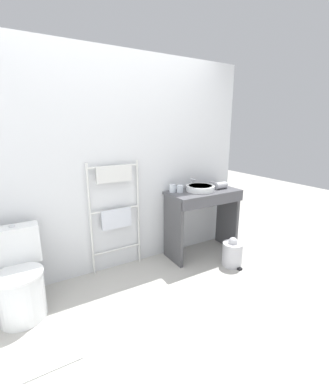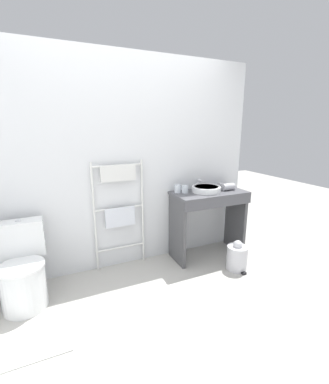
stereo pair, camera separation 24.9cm
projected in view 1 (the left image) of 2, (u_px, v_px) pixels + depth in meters
name	position (u px, v px, depth m)	size (l,w,h in m)	color
ground_plane	(182.00, 332.00, 2.07)	(12.00, 12.00, 0.00)	#B2AFA8
wall_back	(119.00, 165.00, 2.87)	(3.20, 0.12, 2.38)	silver
toilet	(19.00, 281.00, 2.22)	(0.41, 0.53, 0.76)	white
towel_radiator	(116.00, 203.00, 2.82)	(0.58, 0.06, 1.25)	white
vanity_counter	(203.00, 212.00, 3.24)	(0.91, 0.46, 0.84)	#4C4C51
sink_basin	(200.00, 188.00, 3.17)	(0.35, 0.35, 0.07)	white
faucet	(192.00, 182.00, 3.30)	(0.02, 0.10, 0.13)	silver
cup_near_wall	(173.00, 188.00, 3.10)	(0.08, 0.08, 0.09)	silver
cup_near_edge	(180.00, 189.00, 3.09)	(0.08, 0.08, 0.09)	silver
hair_dryer	(220.00, 185.00, 3.29)	(0.21, 0.19, 0.09)	#B7B7BC
trash_bin	(232.00, 253.00, 3.05)	(0.24, 0.27, 0.36)	silver
bath_mat	(38.00, 356.00, 1.85)	(0.56, 0.36, 0.01)	silver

